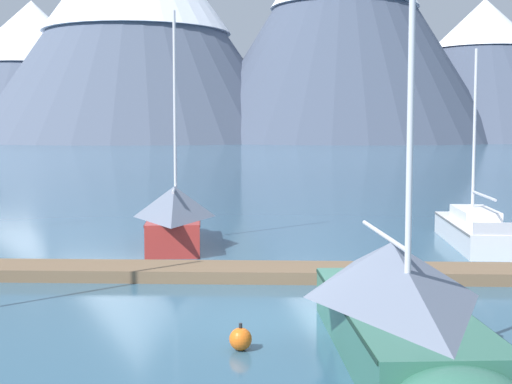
# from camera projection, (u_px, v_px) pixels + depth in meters

# --- Properties ---
(ground_plane) EXTENTS (700.00, 700.00, 0.00)m
(ground_plane) POSITION_uv_depth(u_px,v_px,m) (262.00, 319.00, 14.50)
(ground_plane) COLOR #335B75
(mountain_west_summit) EXTENTS (83.90, 83.90, 41.70)m
(mountain_west_summit) POSITION_uv_depth(u_px,v_px,m) (33.00, 68.00, 219.62)
(mountain_west_summit) COLOR #4C566B
(mountain_west_summit) RESTS_ON ground
(mountain_central_massif) EXTENTS (91.02, 91.02, 66.75)m
(mountain_central_massif) POSITION_uv_depth(u_px,v_px,m) (137.00, 14.00, 204.81)
(mountain_central_massif) COLOR #4C566B
(mountain_central_massif) RESTS_ON ground
(mountain_shoulder_ridge) EXTENTS (84.36, 84.36, 68.17)m
(mountain_shoulder_ridge) POSITION_uv_depth(u_px,v_px,m) (344.00, 12.00, 202.25)
(mountain_shoulder_ridge) COLOR #424C60
(mountain_shoulder_ridge) RESTS_ON ground
(mountain_east_summit) EXTENTS (83.17, 83.17, 41.69)m
(mountain_east_summit) POSITION_uv_depth(u_px,v_px,m) (484.00, 68.00, 216.28)
(mountain_east_summit) COLOR #424C60
(mountain_east_summit) RESTS_ON ground
(dock) EXTENTS (29.63, 3.50, 0.30)m
(dock) POSITION_uv_depth(u_px,v_px,m) (258.00, 272.00, 18.47)
(dock) COLOR brown
(dock) RESTS_ON ground
(sailboat_mid_dock_port) EXTENTS (2.07, 6.28, 7.58)m
(sailboat_mid_dock_port) POSITION_uv_depth(u_px,v_px,m) (175.00, 216.00, 23.76)
(sailboat_mid_dock_port) COLOR #B2332D
(sailboat_mid_dock_port) RESTS_ON ground
(sailboat_mid_dock_starboard) EXTENTS (2.27, 7.11, 6.63)m
(sailboat_mid_dock_starboard) POSITION_uv_depth(u_px,v_px,m) (399.00, 305.00, 12.04)
(sailboat_mid_dock_starboard) COLOR #336B56
(sailboat_mid_dock_starboard) RESTS_ON ground
(sailboat_far_berth) EXTENTS (2.19, 7.31, 6.32)m
(sailboat_far_berth) POSITION_uv_depth(u_px,v_px,m) (472.00, 228.00, 24.18)
(sailboat_far_berth) COLOR silver
(sailboat_far_berth) RESTS_ON ground
(mooring_buoy_inner_mooring) EXTENTS (0.39, 0.39, 0.47)m
(mooring_buoy_inner_mooring) POSITION_uv_depth(u_px,v_px,m) (241.00, 339.00, 12.43)
(mooring_buoy_inner_mooring) COLOR orange
(mooring_buoy_inner_mooring) RESTS_ON ground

